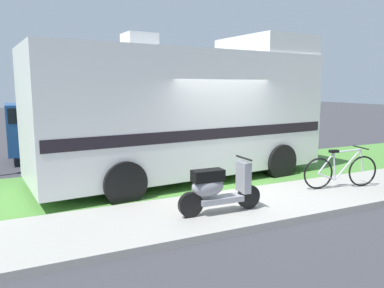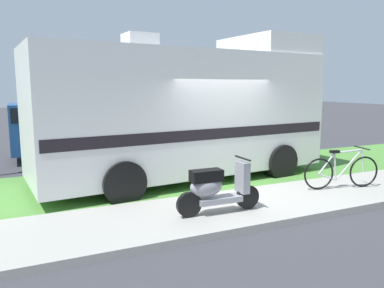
{
  "view_description": "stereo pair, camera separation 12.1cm",
  "coord_description": "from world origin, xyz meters",
  "px_view_note": "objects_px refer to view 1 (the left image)",
  "views": [
    {
      "loc": [
        -4.27,
        -6.99,
        2.34
      ],
      "look_at": [
        -0.79,
        0.3,
        1.1
      ],
      "focal_mm": 35.08,
      "sensor_mm": 36.0,
      "label": 1
    },
    {
      "loc": [
        -4.16,
        -7.04,
        2.34
      ],
      "look_at": [
        -0.79,
        0.3,
        1.1
      ],
      "focal_mm": 35.08,
      "sensor_mm": 36.0,
      "label": 2
    }
  ],
  "objects_px": {
    "scooter": "(218,188)",
    "bicycle": "(341,171)",
    "motorhome_rv": "(185,111)",
    "pickup_truck_near": "(79,128)"
  },
  "relations": [
    {
      "from": "scooter",
      "to": "bicycle",
      "type": "bearing_deg",
      "value": 5.16
    },
    {
      "from": "scooter",
      "to": "bicycle",
      "type": "relative_size",
      "value": 0.92
    },
    {
      "from": "bicycle",
      "to": "scooter",
      "type": "bearing_deg",
      "value": -174.84
    },
    {
      "from": "scooter",
      "to": "motorhome_rv",
      "type": "bearing_deg",
      "value": 76.63
    },
    {
      "from": "motorhome_rv",
      "to": "scooter",
      "type": "height_order",
      "value": "motorhome_rv"
    },
    {
      "from": "scooter",
      "to": "bicycle",
      "type": "distance_m",
      "value": 3.3
    },
    {
      "from": "motorhome_rv",
      "to": "scooter",
      "type": "distance_m",
      "value": 3.18
    },
    {
      "from": "motorhome_rv",
      "to": "scooter",
      "type": "bearing_deg",
      "value": -103.37
    },
    {
      "from": "motorhome_rv",
      "to": "pickup_truck_near",
      "type": "relative_size",
      "value": 1.3
    },
    {
      "from": "pickup_truck_near",
      "to": "motorhome_rv",
      "type": "bearing_deg",
      "value": -66.96
    }
  ]
}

